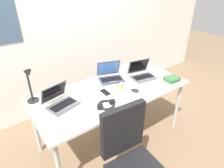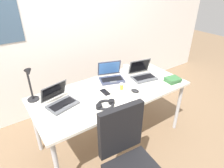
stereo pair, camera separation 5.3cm
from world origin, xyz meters
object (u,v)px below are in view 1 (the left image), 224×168
laptop_back_right (110,76)px  headphones (106,105)px  cell_phone (105,92)px  coffee_mug (125,68)px  desk_lamp (30,86)px  laptop_far_corner (142,74)px  book_stack (172,79)px  computer_mouse (135,90)px  pill_bottle (121,86)px  laptop_near_mouse (60,101)px

laptop_back_right → headphones: size_ratio=1.69×
cell_phone → coffee_mug: (0.54, 0.31, 0.04)m
desk_lamp → headphones: size_ratio=1.87×
laptop_back_right → laptop_far_corner: bearing=-27.2°
laptop_far_corner → coffee_mug: bearing=102.9°
cell_phone → book_stack: size_ratio=0.71×
laptop_back_right → coffee_mug: laptop_back_right is taller
desk_lamp → coffee_mug: 1.25m
computer_mouse → book_stack: size_ratio=0.50×
desk_lamp → headphones: bearing=-40.9°
computer_mouse → pill_bottle: bearing=96.4°
cell_phone → book_stack: (0.82, -0.26, 0.02)m
desk_lamp → pill_bottle: (0.90, -0.32, -0.16)m
pill_bottle → coffee_mug: bearing=45.8°
desk_lamp → computer_mouse: 1.11m
cell_phone → book_stack: book_stack is taller
pill_bottle → computer_mouse: bearing=-56.4°
laptop_back_right → pill_bottle: (-0.04, -0.27, -0.00)m
laptop_back_right → book_stack: size_ratio=1.89×
computer_mouse → laptop_back_right: bearing=69.4°
desk_lamp → pill_bottle: size_ratio=5.07×
coffee_mug → headphones: bearing=-142.2°
desk_lamp → book_stack: bearing=-19.3°
laptop_near_mouse → laptop_back_right: (0.74, 0.15, 0.00)m
laptop_far_corner → cell_phone: size_ratio=2.51×
laptop_near_mouse → laptop_back_right: bearing=11.8°
desk_lamp → laptop_near_mouse: desk_lamp is taller
laptop_near_mouse → book_stack: size_ratio=1.82×
computer_mouse → pill_bottle: pill_bottle is taller
computer_mouse → pill_bottle: 0.16m
pill_bottle → coffee_mug: coffee_mug is taller
desk_lamp → cell_phone: (0.71, -0.28, -0.19)m
headphones → pill_bottle: bearing=27.1°
laptop_far_corner → pill_bottle: 0.41m
book_stack → coffee_mug: bearing=116.7°
desk_lamp → laptop_back_right: desk_lamp is taller
cell_phone → coffee_mug: size_ratio=1.20×
laptop_far_corner → laptop_back_right: same height
coffee_mug → pill_bottle: bearing=-134.2°
headphones → coffee_mug: coffee_mug is taller
desk_lamp → book_stack: size_ratio=2.09×
headphones → book_stack: (0.96, -0.04, 0.01)m
cell_phone → coffee_mug: 0.62m
laptop_back_right → pill_bottle: laptop_back_right is taller
desk_lamp → laptop_back_right: 0.96m
cell_phone → laptop_far_corner: bearing=5.0°
cell_phone → coffee_mug: coffee_mug is taller
computer_mouse → book_stack: book_stack is taller
book_stack → laptop_far_corner: bearing=126.7°
laptop_near_mouse → headphones: bearing=-38.6°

